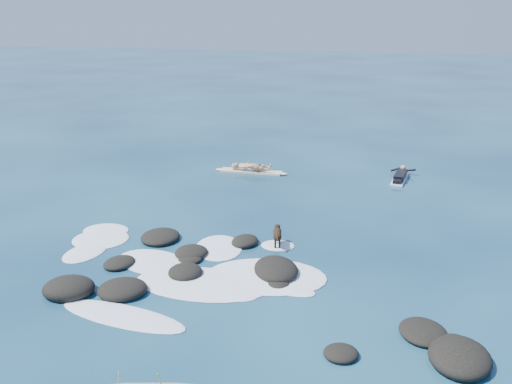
# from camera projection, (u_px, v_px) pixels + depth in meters

# --- Properties ---
(ground) EXTENTS (160.00, 160.00, 0.00)m
(ground) POSITION_uv_depth(u_px,v_px,m) (278.00, 264.00, 17.29)
(ground) COLOR #0A2642
(ground) RESTS_ON ground
(reef_rocks) EXTENTS (11.56, 6.92, 0.60)m
(reef_rocks) POSITION_uv_depth(u_px,v_px,m) (234.00, 286.00, 15.69)
(reef_rocks) COLOR black
(reef_rocks) RESTS_ON ground
(breaking_foam) EXTENTS (8.88, 6.76, 0.12)m
(breaking_foam) POSITION_uv_depth(u_px,v_px,m) (190.00, 269.00, 16.91)
(breaking_foam) COLOR white
(breaking_foam) RESTS_ON ground
(standing_surfer_rig) EXTENTS (3.45, 0.71, 1.96)m
(standing_surfer_rig) POSITION_uv_depth(u_px,v_px,m) (251.00, 157.00, 26.33)
(standing_surfer_rig) COLOR beige
(standing_surfer_rig) RESTS_ON ground
(paddling_surfer_rig) EXTENTS (1.20, 2.59, 0.45)m
(paddling_surfer_rig) POSITION_uv_depth(u_px,v_px,m) (400.00, 176.00, 25.51)
(paddling_surfer_rig) COLOR white
(paddling_surfer_rig) RESTS_ON ground
(dog) EXTENTS (0.37, 1.05, 0.67)m
(dog) POSITION_uv_depth(u_px,v_px,m) (277.00, 234.00, 18.39)
(dog) COLOR black
(dog) RESTS_ON ground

